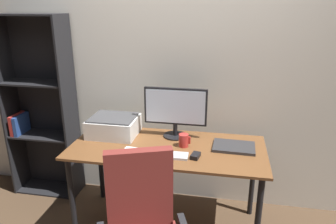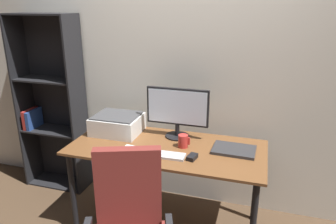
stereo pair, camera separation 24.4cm
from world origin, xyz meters
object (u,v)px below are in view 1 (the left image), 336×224
coffee_mug (184,140)px  bookshelf (41,109)px  desk (167,156)px  laptop (234,147)px  printer (114,126)px  keyboard (168,155)px  monitor (175,109)px  mouse (195,156)px

coffee_mug → bookshelf: bearing=167.1°
desk → coffee_mug: coffee_mug is taller
laptop → printer: 1.02m
keyboard → laptop: laptop is taller
laptop → bookshelf: size_ratio=0.19×
desk → monitor: bearing=82.5°
desk → mouse: bearing=-32.5°
desk → laptop: size_ratio=4.77×
bookshelf → printer: bearing=-14.0°
printer → laptop: bearing=-4.7°
coffee_mug → printer: 0.63m
mouse → coffee_mug: 0.21m
mouse → bookshelf: size_ratio=0.06×
laptop → printer: (-1.01, 0.08, 0.07)m
desk → printer: (-0.49, 0.15, 0.17)m
printer → keyboard: bearing=-30.6°
coffee_mug → laptop: 0.39m
keyboard → laptop: bearing=24.7°
monitor → laptop: monitor is taller
monitor → bookshelf: 1.34m
bookshelf → desk: bearing=-15.2°
monitor → bookshelf: bookshelf is taller
mouse → printer: printer is taller
printer → desk: bearing=-17.0°
laptop → monitor: bearing=166.0°
mouse → monitor: bearing=131.5°
monitor → keyboard: bearing=-88.0°
keyboard → mouse: 0.20m
keyboard → laptop: (0.47, 0.23, 0.00)m
laptop → printer: bearing=177.4°
desk → printer: printer is taller
desk → monitor: (0.03, 0.21, 0.33)m
mouse → bookshelf: bookshelf is taller
monitor → coffee_mug: (0.10, -0.18, -0.19)m
monitor → mouse: size_ratio=5.42×
mouse → keyboard: bearing=-165.1°
mouse → bookshelf: (-1.53, 0.50, 0.10)m
bookshelf → keyboard: bearing=-21.1°
monitor → mouse: (0.21, -0.36, -0.23)m
monitor → mouse: 0.47m
coffee_mug → keyboard: bearing=-114.1°
keyboard → mouse: (0.20, 0.01, 0.01)m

